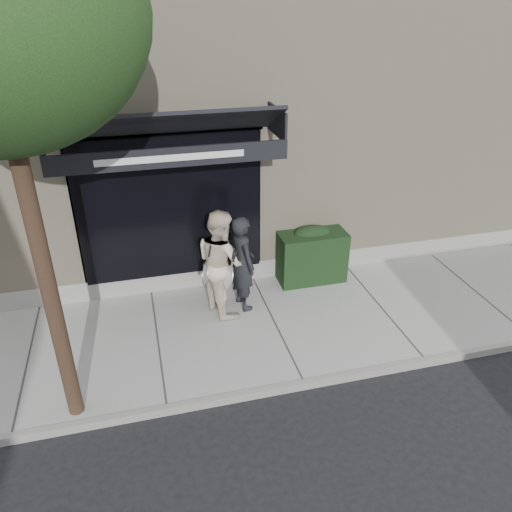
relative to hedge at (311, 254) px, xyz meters
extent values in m
plane|color=black|center=(-1.10, -1.25, -0.66)|extent=(80.00, 80.00, 0.00)
cube|color=#9E9F99|center=(-1.10, -1.25, -0.60)|extent=(20.00, 3.00, 0.12)
cube|color=gray|center=(-1.10, -2.80, -0.59)|extent=(20.00, 0.10, 0.14)
cube|color=#BDAD90|center=(-1.10, 3.75, 2.09)|extent=(14.00, 7.00, 5.50)
cube|color=gray|center=(-1.10, 0.45, -0.41)|extent=(14.02, 0.42, 0.50)
cube|color=black|center=(-2.60, 0.30, 1.14)|extent=(3.20, 0.30, 2.60)
cube|color=gray|center=(-4.20, 0.45, 1.14)|extent=(0.08, 0.40, 2.60)
cube|color=gray|center=(-1.00, 0.45, 1.14)|extent=(0.08, 0.40, 2.60)
cube|color=gray|center=(-2.60, 0.45, 2.48)|extent=(3.36, 0.40, 0.12)
cube|color=black|center=(-2.60, -0.25, 2.74)|extent=(3.60, 1.03, 0.55)
cube|color=black|center=(-2.60, -0.75, 2.35)|extent=(3.60, 0.05, 0.30)
cube|color=white|center=(-2.60, -0.78, 2.35)|extent=(2.20, 0.01, 0.10)
cube|color=black|center=(-4.38, -0.25, 2.66)|extent=(0.04, 1.00, 0.45)
cube|color=black|center=(-0.82, -0.25, 2.66)|extent=(0.04, 1.00, 0.45)
cube|color=black|center=(0.00, 0.00, -0.04)|extent=(1.30, 0.70, 1.00)
ellipsoid|color=black|center=(0.00, 0.00, 0.46)|extent=(0.71, 0.38, 0.27)
cylinder|color=black|center=(-4.30, -2.55, 1.74)|extent=(0.20, 0.20, 4.80)
imported|color=black|center=(-1.51, -0.62, 0.34)|extent=(0.55, 0.72, 1.75)
torus|color=silver|center=(-1.81, -0.97, 0.32)|extent=(0.11, 0.31, 0.30)
cylinder|color=silver|center=(-1.81, -0.97, 0.32)|extent=(0.08, 0.27, 0.27)
cylinder|color=silver|center=(-1.81, -0.97, 0.32)|extent=(0.18, 0.04, 0.05)
cylinder|color=black|center=(-1.81, -0.97, 0.32)|extent=(0.20, 0.05, 0.07)
torus|color=silver|center=(-1.84, -0.99, 0.28)|extent=(0.16, 0.32, 0.30)
cylinder|color=silver|center=(-1.84, -0.99, 0.28)|extent=(0.13, 0.28, 0.26)
cylinder|color=silver|center=(-1.84, -0.99, 0.28)|extent=(0.18, 0.05, 0.07)
cylinder|color=black|center=(-1.84, -0.99, 0.28)|extent=(0.20, 0.06, 0.09)
imported|color=beige|center=(-1.89, -0.63, 0.42)|extent=(0.99, 1.11, 1.91)
torus|color=silver|center=(-2.21, -0.94, 0.41)|extent=(0.11, 0.31, 0.30)
cylinder|color=silver|center=(-2.21, -0.94, 0.41)|extent=(0.08, 0.27, 0.26)
cylinder|color=silver|center=(-2.21, -0.94, 0.41)|extent=(0.18, 0.03, 0.06)
cylinder|color=black|center=(-2.21, -0.94, 0.41)|extent=(0.20, 0.04, 0.08)
camera|label=1|loc=(-3.17, -8.02, 4.56)|focal=35.00mm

